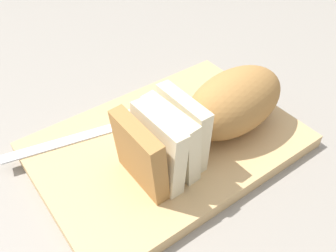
% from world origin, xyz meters
% --- Properties ---
extents(ground_plane, '(3.00, 3.00, 0.00)m').
position_xyz_m(ground_plane, '(0.00, 0.00, 0.00)').
color(ground_plane, gray).
extents(cutting_board, '(0.44, 0.31, 0.02)m').
position_xyz_m(cutting_board, '(0.00, 0.00, 0.01)').
color(cutting_board, tan).
rests_on(cutting_board, ground_plane).
extents(bread_loaf, '(0.30, 0.13, 0.11)m').
position_xyz_m(bread_loaf, '(-0.06, 0.04, 0.08)').
color(bread_loaf, '#A8753D').
rests_on(bread_loaf, cutting_board).
extents(bread_knife, '(0.27, 0.07, 0.02)m').
position_xyz_m(bread_knife, '(0.03, -0.07, 0.03)').
color(bread_knife, silver).
rests_on(bread_knife, cutting_board).
extents(crumb_near_knife, '(0.00, 0.00, 0.00)m').
position_xyz_m(crumb_near_knife, '(-0.06, -0.04, 0.02)').
color(crumb_near_knife, tan).
rests_on(crumb_near_knife, cutting_board).
extents(crumb_near_loaf, '(0.01, 0.01, 0.01)m').
position_xyz_m(crumb_near_loaf, '(0.07, -0.03, 0.03)').
color(crumb_near_loaf, tan).
rests_on(crumb_near_loaf, cutting_board).
extents(crumb_stray_left, '(0.00, 0.00, 0.00)m').
position_xyz_m(crumb_stray_left, '(-0.06, -0.03, 0.02)').
color(crumb_stray_left, tan).
rests_on(crumb_stray_left, cutting_board).
extents(crumb_stray_right, '(0.01, 0.01, 0.01)m').
position_xyz_m(crumb_stray_right, '(-0.00, 0.08, 0.03)').
color(crumb_stray_right, tan).
rests_on(crumb_stray_right, cutting_board).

